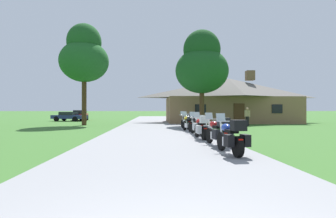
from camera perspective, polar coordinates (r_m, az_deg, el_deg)
ground_plane at (r=22.22m, az=-2.34°, el=-3.95°), size 500.00×500.00×0.00m
asphalt_driveway at (r=20.22m, az=-2.27°, el=-4.25°), size 6.40×80.00×0.06m
motorcycle_blue_nearest_to_camera at (r=9.08m, az=12.83°, el=-5.67°), size 0.84×2.08×1.30m
motorcycle_red_second_in_row at (r=11.21m, az=10.16°, el=-4.61°), size 0.93×2.07×1.30m
motorcycle_red_third_in_row at (r=13.68m, az=6.85°, el=-3.80°), size 0.82×2.08×1.30m
motorcycle_black_fourth_in_row at (r=16.02m, az=5.98°, el=-3.26°), size 0.90×2.08×1.30m
motorcycle_yellow_fifth_in_row at (r=18.55m, az=4.11°, el=-2.80°), size 0.78×2.08×1.30m
motorcycle_black_farthest_in_row at (r=20.72m, az=3.81°, el=-2.54°), size 0.97×2.07×1.30m
stone_lodge at (r=32.84m, az=12.20°, el=1.84°), size 14.79×8.36×5.95m
bystander_tan_shirt_near_lodge at (r=26.41m, az=15.81°, el=-1.31°), size 0.40×0.44×1.67m
tree_left_near at (r=28.19m, az=-16.67°, el=10.31°), size 4.61×4.61×9.63m
tree_by_lodge_front at (r=26.04m, az=6.89°, el=8.92°), size 4.82×4.82×8.75m
parked_red_suv_far_left at (r=40.52m, az=-17.34°, el=-1.11°), size 2.60×4.85×1.40m
parked_navy_sedan_far_left at (r=37.99m, az=-19.42°, el=-1.38°), size 4.53×2.87×1.20m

